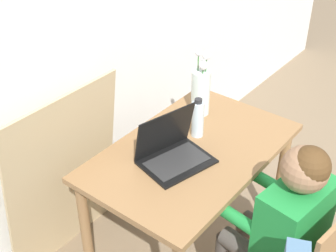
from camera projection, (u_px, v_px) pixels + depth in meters
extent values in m
cube|color=white|center=(43.00, 27.00, 2.09)|extent=(6.40, 0.05, 2.50)
cube|color=olive|center=(192.00, 152.00, 2.20)|extent=(1.03, 0.65, 0.03)
cylinder|color=olive|center=(280.00, 183.00, 2.57)|extent=(0.05, 0.05, 0.70)
cylinder|color=olive|center=(87.00, 238.00, 2.24)|extent=(0.05, 0.05, 0.70)
cylinder|color=olive|center=(198.00, 147.00, 2.85)|extent=(0.05, 0.05, 0.70)
cube|color=#1E8438|center=(292.00, 228.00, 1.88)|extent=(0.35, 0.22, 0.42)
sphere|color=#936B4C|center=(305.00, 169.00, 1.71)|extent=(0.18, 0.18, 0.18)
sphere|color=#4C3319|center=(309.00, 166.00, 1.69)|extent=(0.16, 0.16, 0.16)
cylinder|color=#4C4742|center=(269.00, 235.00, 2.11)|extent=(0.13, 0.29, 0.09)
cylinder|color=#4C4742|center=(249.00, 252.00, 2.03)|extent=(0.13, 0.29, 0.09)
cylinder|color=#1E8438|center=(270.00, 184.00, 2.07)|extent=(0.09, 0.25, 0.06)
cylinder|color=#1E8438|center=(230.00, 214.00, 1.91)|extent=(0.09, 0.25, 0.06)
cube|color=black|center=(177.00, 162.00, 2.10)|extent=(0.35, 0.30, 0.01)
cube|color=#2D2D2D|center=(177.00, 161.00, 2.10)|extent=(0.30, 0.22, 0.00)
cube|color=black|center=(165.00, 132.00, 2.10)|extent=(0.31, 0.13, 0.22)
cube|color=black|center=(164.00, 131.00, 2.10)|extent=(0.28, 0.11, 0.20)
cylinder|color=silver|center=(201.00, 93.00, 2.39)|extent=(0.10, 0.10, 0.24)
cylinder|color=#3D7A38|center=(202.00, 84.00, 2.39)|extent=(0.01, 0.01, 0.22)
sphere|color=white|center=(203.00, 64.00, 2.33)|extent=(0.04, 0.04, 0.04)
cylinder|color=#3D7A38|center=(198.00, 79.00, 2.37)|extent=(0.01, 0.01, 0.29)
sphere|color=white|center=(199.00, 53.00, 2.29)|extent=(0.03, 0.03, 0.03)
cylinder|color=#3D7A38|center=(197.00, 91.00, 2.37)|extent=(0.01, 0.01, 0.18)
sphere|color=white|center=(198.00, 75.00, 2.32)|extent=(0.04, 0.04, 0.04)
cylinder|color=#3D7A38|center=(202.00, 87.00, 2.35)|extent=(0.01, 0.01, 0.24)
sphere|color=white|center=(203.00, 65.00, 2.28)|extent=(0.05, 0.05, 0.05)
cylinder|color=#3D7A38|center=(205.00, 81.00, 2.35)|extent=(0.01, 0.01, 0.28)
sphere|color=white|center=(207.00, 55.00, 2.28)|extent=(0.04, 0.04, 0.04)
cylinder|color=silver|center=(198.00, 119.00, 2.24)|extent=(0.06, 0.06, 0.18)
cylinder|color=#262628|center=(198.00, 101.00, 2.18)|extent=(0.04, 0.04, 0.02)
cube|color=tan|center=(64.00, 179.00, 2.36)|extent=(0.69, 0.16, 1.01)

